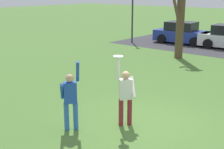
{
  "coord_description": "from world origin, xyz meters",
  "views": [
    {
      "loc": [
        4.8,
        -7.14,
        3.88
      ],
      "look_at": [
        -0.82,
        -0.42,
        1.47
      ],
      "focal_mm": 49.54,
      "sensor_mm": 36.0,
      "label": 1
    }
  ],
  "objects_px": {
    "person_catcher": "(126,94)",
    "bare_tree_tall": "(180,14)",
    "parked_car_blue": "(182,33)",
    "lamppost_by_lot": "(132,8)",
    "frisbee_disc": "(118,56)",
    "person_defender": "(70,97)"
  },
  "relations": [
    {
      "from": "frisbee_disc",
      "to": "parked_car_blue",
      "type": "bearing_deg",
      "value": 110.72
    },
    {
      "from": "parked_car_blue",
      "to": "lamppost_by_lot",
      "type": "bearing_deg",
      "value": -149.01
    },
    {
      "from": "frisbee_disc",
      "to": "parked_car_blue",
      "type": "relative_size",
      "value": 0.07
    },
    {
      "from": "person_catcher",
      "to": "bare_tree_tall",
      "type": "height_order",
      "value": "bare_tree_tall"
    },
    {
      "from": "person_catcher",
      "to": "parked_car_blue",
      "type": "distance_m",
      "value": 15.35
    },
    {
      "from": "person_defender",
      "to": "lamppost_by_lot",
      "type": "bearing_deg",
      "value": 68.7
    },
    {
      "from": "lamppost_by_lot",
      "to": "person_catcher",
      "type": "bearing_deg",
      "value": -54.42
    },
    {
      "from": "person_catcher",
      "to": "lamppost_by_lot",
      "type": "distance_m",
      "value": 15.0
    },
    {
      "from": "parked_car_blue",
      "to": "lamppost_by_lot",
      "type": "relative_size",
      "value": 0.99
    },
    {
      "from": "person_catcher",
      "to": "person_defender",
      "type": "bearing_deg",
      "value": 0.0
    },
    {
      "from": "person_catcher",
      "to": "person_defender",
      "type": "relative_size",
      "value": 1.02
    },
    {
      "from": "person_catcher",
      "to": "bare_tree_tall",
      "type": "relative_size",
      "value": 0.37
    },
    {
      "from": "person_defender",
      "to": "bare_tree_tall",
      "type": "xyz_separation_m",
      "value": [
        -2.33,
        10.63,
        1.59
      ]
    },
    {
      "from": "person_defender",
      "to": "bare_tree_tall",
      "type": "height_order",
      "value": "bare_tree_tall"
    },
    {
      "from": "bare_tree_tall",
      "to": "lamppost_by_lot",
      "type": "xyz_separation_m",
      "value": [
        -5.35,
        2.74,
        0.01
      ]
    },
    {
      "from": "lamppost_by_lot",
      "to": "bare_tree_tall",
      "type": "bearing_deg",
      "value": -27.09
    },
    {
      "from": "frisbee_disc",
      "to": "bare_tree_tall",
      "type": "height_order",
      "value": "bare_tree_tall"
    },
    {
      "from": "person_defender",
      "to": "parked_car_blue",
      "type": "bearing_deg",
      "value": 55.38
    },
    {
      "from": "person_defender",
      "to": "parked_car_blue",
      "type": "distance_m",
      "value": 16.2
    },
    {
      "from": "frisbee_disc",
      "to": "person_catcher",
      "type": "bearing_deg",
      "value": 51.19
    },
    {
      "from": "person_catcher",
      "to": "bare_tree_tall",
      "type": "distance_m",
      "value": 10.1
    },
    {
      "from": "person_catcher",
      "to": "parked_car_blue",
      "type": "height_order",
      "value": "person_catcher"
    }
  ]
}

